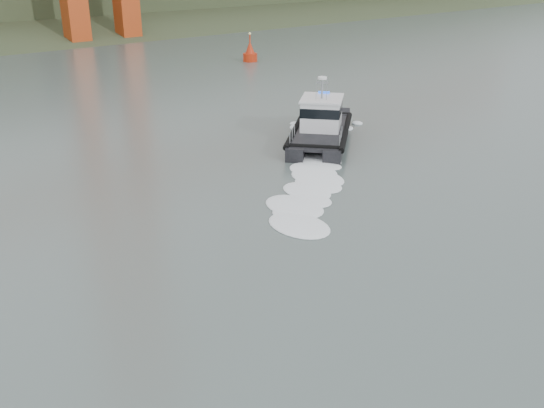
{
  "coord_description": "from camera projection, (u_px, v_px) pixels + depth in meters",
  "views": [
    {
      "loc": [
        -16.89,
        -12.26,
        12.56
      ],
      "look_at": [
        -1.63,
        6.51,
        2.4
      ],
      "focal_mm": 40.0,
      "sensor_mm": 36.0,
      "label": 1
    }
  ],
  "objects": [
    {
      "name": "ground",
      "position": [
        410.0,
        301.0,
        23.46
      ],
      "size": [
        400.0,
        400.0,
        0.0
      ],
      "primitive_type": "plane",
      "color": "#475450",
      "rests_on": "ground"
    },
    {
      "name": "patrol_boat",
      "position": [
        321.0,
        125.0,
        42.58
      ],
      "size": [
        9.7,
        9.08,
        4.74
      ],
      "rotation": [
        0.0,
        0.0,
        -0.86
      ],
      "color": "black",
      "rests_on": "ground"
    },
    {
      "name": "nav_buoy",
      "position": [
        250.0,
        53.0,
        73.67
      ],
      "size": [
        1.75,
        1.75,
        3.64
      ],
      "color": "#B0250C",
      "rests_on": "ground"
    }
  ]
}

